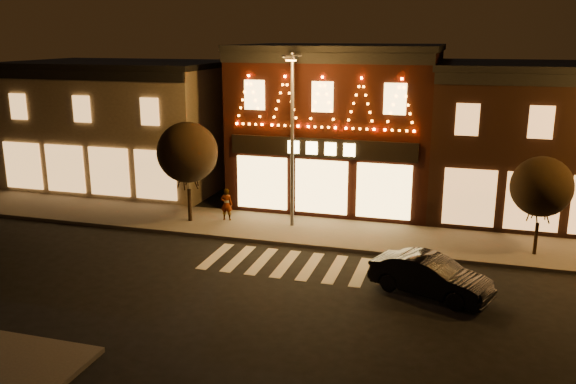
% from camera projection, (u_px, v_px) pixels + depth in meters
% --- Properties ---
extents(ground, '(120.00, 120.00, 0.00)m').
position_uv_depth(ground, '(252.00, 306.00, 20.00)').
color(ground, black).
rests_on(ground, ground).
extents(sidewalk_far, '(44.00, 4.00, 0.15)m').
position_uv_depth(sidewalk_far, '(354.00, 235.00, 26.85)').
color(sidewalk_far, '#47423D').
rests_on(sidewalk_far, ground).
extents(building_left, '(12.20, 8.28, 7.30)m').
position_uv_depth(building_left, '(125.00, 124.00, 35.61)').
color(building_left, '#786B56').
rests_on(building_left, ground).
extents(building_pulp, '(10.20, 8.34, 8.30)m').
position_uv_depth(building_pulp, '(339.00, 124.00, 31.90)').
color(building_pulp, black).
rests_on(building_pulp, ground).
extents(building_right_a, '(9.20, 8.28, 7.50)m').
position_uv_depth(building_right_a, '(529.00, 140.00, 29.42)').
color(building_right_a, black).
rests_on(building_right_a, ground).
extents(streetlamp_mid, '(0.74, 1.80, 7.87)m').
position_uv_depth(streetlamp_mid, '(292.00, 128.00, 26.63)').
color(streetlamp_mid, '#59595E').
rests_on(streetlamp_mid, sidewalk_far).
extents(tree_left, '(2.84, 2.84, 4.75)m').
position_uv_depth(tree_left, '(187.00, 152.00, 27.89)').
color(tree_left, black).
rests_on(tree_left, sidewalk_far).
extents(tree_right, '(2.41, 2.41, 4.02)m').
position_uv_depth(tree_right, '(542.00, 187.00, 23.66)').
color(tree_right, black).
rests_on(tree_right, sidewalk_far).
extents(dark_sedan, '(4.44, 2.89, 1.38)m').
position_uv_depth(dark_sedan, '(431.00, 276.00, 20.73)').
color(dark_sedan, black).
rests_on(dark_sedan, ground).
extents(pedestrian, '(0.61, 0.45, 1.56)m').
position_uv_depth(pedestrian, '(227.00, 204.00, 28.65)').
color(pedestrian, gray).
rests_on(pedestrian, sidewalk_far).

